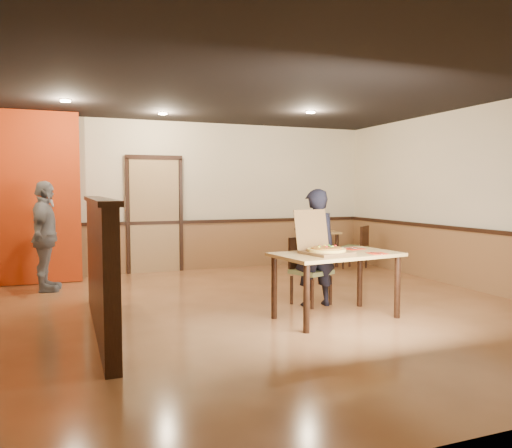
# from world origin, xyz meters

# --- Properties ---
(floor) EXTENTS (7.00, 7.00, 0.00)m
(floor) POSITION_xyz_m (0.00, 0.00, 0.00)
(floor) COLOR #BF7C4A
(floor) RESTS_ON ground
(ceiling) EXTENTS (7.00, 7.00, 0.00)m
(ceiling) POSITION_xyz_m (0.00, 0.00, 2.80)
(ceiling) COLOR black
(ceiling) RESTS_ON wall_back
(wall_back) EXTENTS (7.00, 0.00, 7.00)m
(wall_back) POSITION_xyz_m (0.00, 3.50, 1.40)
(wall_back) COLOR beige
(wall_back) RESTS_ON floor
(wall_right) EXTENTS (0.00, 7.00, 7.00)m
(wall_right) POSITION_xyz_m (3.50, 0.00, 1.40)
(wall_right) COLOR beige
(wall_right) RESTS_ON floor
(wainscot_back) EXTENTS (7.00, 0.04, 0.90)m
(wainscot_back) POSITION_xyz_m (0.00, 3.47, 0.45)
(wainscot_back) COLOR olive
(wainscot_back) RESTS_ON floor
(chair_rail_back) EXTENTS (7.00, 0.06, 0.06)m
(chair_rail_back) POSITION_xyz_m (0.00, 3.45, 0.92)
(chair_rail_back) COLOR black
(chair_rail_back) RESTS_ON wall_back
(wainscot_right) EXTENTS (0.04, 7.00, 0.90)m
(wainscot_right) POSITION_xyz_m (3.47, 0.00, 0.45)
(wainscot_right) COLOR olive
(wainscot_right) RESTS_ON floor
(chair_rail_right) EXTENTS (0.06, 7.00, 0.06)m
(chair_rail_right) POSITION_xyz_m (3.45, 0.00, 0.92)
(chair_rail_right) COLOR black
(chair_rail_right) RESTS_ON wall_right
(back_door) EXTENTS (0.90, 0.06, 2.10)m
(back_door) POSITION_xyz_m (-0.80, 3.46, 1.05)
(back_door) COLOR tan
(back_door) RESTS_ON wall_back
(booth_partition) EXTENTS (0.20, 3.10, 1.44)m
(booth_partition) POSITION_xyz_m (-2.00, -0.20, 0.74)
(booth_partition) COLOR black
(booth_partition) RESTS_ON floor
(red_accent_panel) EXTENTS (1.60, 0.20, 2.78)m
(red_accent_panel) POSITION_xyz_m (-2.90, 3.00, 1.40)
(red_accent_panel) COLOR #BB330D
(red_accent_panel) RESTS_ON floor
(spot_a) EXTENTS (0.14, 0.14, 0.02)m
(spot_a) POSITION_xyz_m (-2.30, 1.80, 2.78)
(spot_a) COLOR #FFDEB2
(spot_a) RESTS_ON ceiling
(spot_b) EXTENTS (0.14, 0.14, 0.02)m
(spot_b) POSITION_xyz_m (-0.80, 2.50, 2.78)
(spot_b) COLOR #FFDEB2
(spot_b) RESTS_ON ceiling
(spot_c) EXTENTS (0.14, 0.14, 0.02)m
(spot_c) POSITION_xyz_m (1.40, 1.50, 2.78)
(spot_c) COLOR #FFDEB2
(spot_c) RESTS_ON ceiling
(main_table) EXTENTS (1.57, 1.03, 0.79)m
(main_table) POSITION_xyz_m (0.65, -0.67, 0.68)
(main_table) COLOR tan
(main_table) RESTS_ON floor
(diner_chair) EXTENTS (0.57, 0.57, 0.90)m
(diner_chair) POSITION_xyz_m (0.68, 0.14, 0.49)
(diner_chair) COLOR olive
(diner_chair) RESTS_ON floor
(side_chair_left) EXTENTS (0.41, 0.41, 0.82)m
(side_chair_left) POSITION_xyz_m (1.99, 2.42, 0.45)
(side_chair_left) COLOR olive
(side_chair_left) RESTS_ON floor
(side_chair_right) EXTENTS (0.58, 0.58, 0.83)m
(side_chair_right) POSITION_xyz_m (2.93, 2.44, 0.46)
(side_chair_right) COLOR olive
(side_chair_right) RESTS_ON floor
(side_table) EXTENTS (0.74, 0.74, 0.70)m
(side_table) POSITION_xyz_m (2.44, 3.04, 0.53)
(side_table) COLOR tan
(side_table) RESTS_ON floor
(diner) EXTENTS (0.61, 0.44, 1.54)m
(diner) POSITION_xyz_m (0.71, -0.00, 0.77)
(diner) COLOR black
(diner) RESTS_ON floor
(passerby) EXTENTS (0.55, 1.03, 1.67)m
(passerby) POSITION_xyz_m (-2.63, 2.29, 0.83)
(passerby) COLOR gray
(passerby) RESTS_ON floor
(pizza_box) EXTENTS (0.58, 0.65, 0.51)m
(pizza_box) POSITION_xyz_m (0.47, -0.69, 0.85)
(pizza_box) COLOR brown
(pizza_box) RESTS_ON main_table
(pizza) EXTENTS (0.51, 0.51, 0.03)m
(pizza) POSITION_xyz_m (0.48, -0.74, 0.84)
(pizza) COLOR #F4CC59
(pizza) RESTS_ON pizza_box
(napkin_near) EXTENTS (0.22, 0.22, 0.01)m
(napkin_near) POSITION_xyz_m (1.06, -0.89, 0.79)
(napkin_near) COLOR red
(napkin_near) RESTS_ON main_table
(napkin_far) EXTENTS (0.30, 0.30, 0.01)m
(napkin_far) POSITION_xyz_m (1.04, -0.39, 0.79)
(napkin_far) COLOR red
(napkin_far) RESTS_ON main_table
(condiment) EXTENTS (0.07, 0.07, 0.17)m
(condiment) POSITION_xyz_m (2.45, 3.16, 0.78)
(condiment) COLOR brown
(condiment) RESTS_ON side_table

